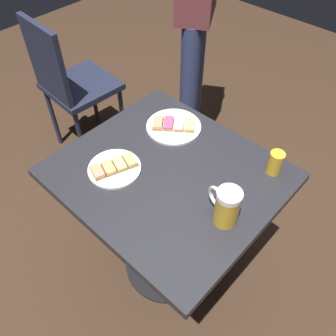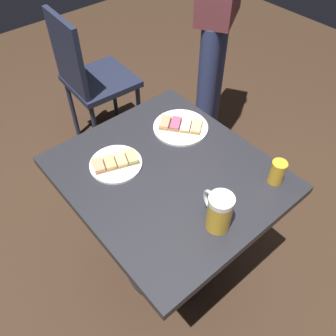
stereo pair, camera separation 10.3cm
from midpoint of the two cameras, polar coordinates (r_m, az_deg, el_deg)
ground_plane at (r=1.90m, az=1.60°, el=-15.09°), size 6.00×6.00×0.00m
cafe_table at (r=1.43m, az=2.07°, el=-4.75°), size 0.79×0.71×0.71m
plate_near at (r=1.34m, az=-6.31°, el=0.71°), size 0.20×0.20×0.03m
plate_far at (r=1.49m, az=4.06°, el=6.68°), size 0.23×0.23×0.03m
beer_mug at (r=1.13m, az=10.83°, el=-7.04°), size 0.13×0.08×0.14m
beer_glass_small at (r=1.32m, az=19.46°, el=-0.72°), size 0.05×0.05×0.09m
cafe_chair at (r=2.18m, az=-11.33°, el=14.41°), size 0.40×0.40×0.91m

